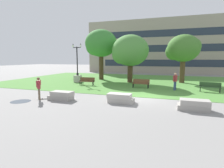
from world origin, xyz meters
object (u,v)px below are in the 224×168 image
Objects in this scene: lamp_post_left at (78,74)px; park_bench_near_right at (141,83)px; concrete_block_left at (120,98)px; skateboard at (45,98)px; person_skateboarder at (39,87)px; person_bystander_near_lawn at (175,80)px; park_bench_far_left at (210,86)px; concrete_block_center at (61,96)px; concrete_block_right at (194,105)px; park_bench_near_left at (87,81)px.

park_bench_near_right is at bearing -12.46° from lamp_post_left.
concrete_block_left is 1.92× the size of skateboard.
person_skateboarder is 1.00× the size of person_bystander_near_lawn.
concrete_block_left is at bearing -121.00° from person_bystander_near_lawn.
lamp_post_left is at bearing 171.24° from park_bench_far_left.
skateboard is at bearing -170.90° from concrete_block_center.
park_bench_near_right is at bearing 121.24° from concrete_block_right.
person_bystander_near_lawn is at bearing 39.71° from concrete_block_center.
concrete_block_center is at bearing -178.90° from concrete_block_right.
park_bench_near_left and park_bench_far_left have the same top height.
skateboard is 9.83m from lamp_post_left.
concrete_block_left is 12.03m from lamp_post_left.
park_bench_far_left is (11.36, 6.92, 0.23)m from concrete_block_center.
concrete_block_right is at bearing -34.90° from lamp_post_left.
concrete_block_left is 6.78m from park_bench_near_right.
park_bench_far_left is at bearing 0.64° from person_bystander_near_lawn.
person_bystander_near_lawn is (3.42, -0.46, 0.44)m from park_bench_near_right.
concrete_block_right is 12.71m from park_bench_near_left.
concrete_block_right is 0.99× the size of park_bench_near_left.
park_bench_near_right reaches higher than skateboard.
park_bench_near_left and park_bench_near_right have the same top height.
lamp_post_left is 12.32m from person_bystander_near_lawn.
concrete_block_left is 0.37× the size of lamp_post_left.
concrete_block_left and concrete_block_right have the same top height.
concrete_block_center is at bearing -123.55° from park_bench_near_right.
park_bench_far_left is at bearing 29.31° from skateboard.
park_bench_near_right is 3.48m from person_bystander_near_lawn.
concrete_block_center is 1.00× the size of concrete_block_left.
person_bystander_near_lawn is (9.69, -0.30, 0.44)m from park_bench_near_left.
person_bystander_near_lawn is at bearing -7.60° from park_bench_near_right.
concrete_block_right is 0.99× the size of park_bench_near_right.
lamp_post_left reaches higher than concrete_block_right.
concrete_block_right is at bearing -58.76° from park_bench_near_right.
person_skateboarder is 0.93× the size of park_bench_near_left.
person_skateboarder is at bearing -150.06° from park_bench_far_left.
concrete_block_right is at bearing -82.15° from person_bystander_near_lawn.
park_bench_near_right is (-4.34, 7.16, 0.23)m from concrete_block_right.
concrete_block_left is 9.36m from park_bench_far_left.
lamp_post_left reaches higher than park_bench_far_left.
concrete_block_center is 1.09× the size of person_bystander_near_lawn.
concrete_block_left is at bearing 7.20° from concrete_block_center.
person_skateboarder is 10.04m from lamp_post_left.
person_bystander_near_lawn is at bearing -179.36° from park_bench_far_left.
concrete_block_center is 1.04× the size of concrete_block_right.
park_bench_far_left reaches higher than concrete_block_center.
person_skateboarder reaches higher than concrete_block_center.
park_bench_near_right is at bearing 56.45° from concrete_block_center.
person_bystander_near_lawn reaches higher than park_bench_near_right.
park_bench_far_left is at bearing -8.76° from lamp_post_left.
park_bench_near_right is 6.51m from park_bench_far_left.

